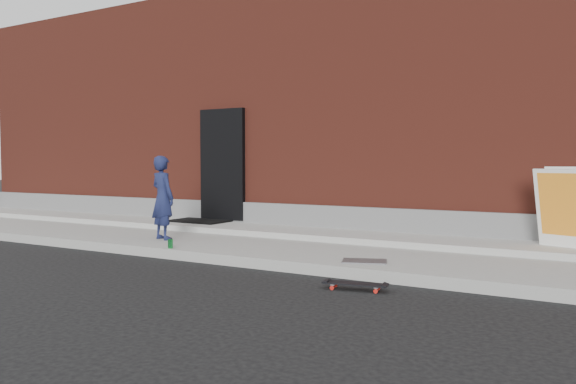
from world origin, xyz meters
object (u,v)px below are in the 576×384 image
Objects in this scene: child at (163,198)px; skateboard at (355,284)px; soda_can at (170,244)px; pizza_sign at (568,207)px.

child is 4.29m from skateboard.
soda_can is at bearing 169.70° from skateboard.
pizza_sign is at bearing 56.92° from skateboard.
child is 10.10× the size of soda_can.
soda_can reaches higher than skateboard.
child is at bearing -163.87° from pizza_sign.
child reaches higher than skateboard.
child is 1.90× the size of skateboard.
pizza_sign is 5.78m from soda_can.
skateboard is 3.30m from soda_can.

